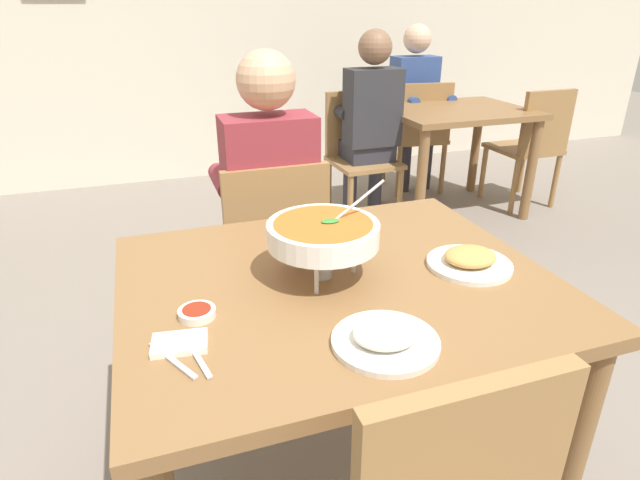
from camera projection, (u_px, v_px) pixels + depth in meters
name	position (u px, v px, depth m)	size (l,w,h in m)	color
ground_plane	(334.00, 480.00, 1.75)	(16.00, 16.00, 0.00)	gray
dining_table_main	(337.00, 313.00, 1.48)	(1.16, 0.96, 0.77)	brown
chair_diner_main	(273.00, 250.00, 2.20)	(0.44, 0.44, 0.90)	olive
diner_main	(268.00, 194.00, 2.13)	(0.40, 0.45, 1.31)	#2D2D38
curry_bowl	(323.00, 234.00, 1.39)	(0.33, 0.30, 0.26)	silver
rice_plate	(386.00, 337.00, 1.15)	(0.24, 0.24, 0.06)	white
appetizer_plate	(470.00, 260.00, 1.49)	(0.24, 0.24, 0.06)	white
sauce_dish	(197.00, 313.00, 1.25)	(0.09, 0.09, 0.02)	white
napkin_folded	(180.00, 343.00, 1.15)	(0.12, 0.08, 0.02)	white
fork_utensil	(172.00, 360.00, 1.10)	(0.01, 0.17, 0.01)	silver
spoon_utensil	(196.00, 355.00, 1.11)	(0.01, 0.17, 0.01)	silver
dining_table_far	(455.00, 128.00, 3.77)	(1.00, 0.80, 0.77)	brown
chair_bg_left	(419.00, 131.00, 4.22)	(0.49, 0.49, 0.90)	olive
chair_bg_middle	(359.00, 149.00, 3.71)	(0.46, 0.46, 0.90)	olive
chair_bg_right	(533.00, 142.00, 3.90)	(0.45, 0.45, 0.90)	olive
patron_bg_left	(415.00, 99.00, 4.24)	(0.40, 0.45, 1.31)	#2D2D38
patron_bg_middle	(370.00, 118.00, 3.54)	(0.40, 0.45, 1.31)	#2D2D38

